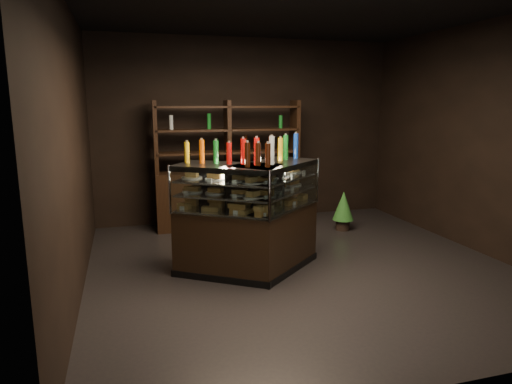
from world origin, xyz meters
TOP-DOWN VIEW (x-y plane):
  - ground at (0.00, 0.00)m, footprint 5.00×5.00m
  - room_shell at (0.00, 0.00)m, footprint 5.02×5.02m
  - display_case at (-0.62, 0.04)m, footprint 1.86×1.23m
  - food_display at (-0.62, 0.04)m, footprint 1.56×0.84m
  - bottles_top at (-0.62, 0.05)m, footprint 1.39×0.70m
  - potted_conifer at (1.24, 1.35)m, footprint 0.33×0.33m
  - back_shelving at (-0.44, 2.05)m, footprint 2.28×0.52m

SIDE VIEW (x-z plane):
  - ground at x=0.00m, z-range 0.00..0.00m
  - potted_conifer at x=1.24m, z-range 0.05..0.75m
  - display_case at x=-0.62m, z-range -0.21..1.09m
  - back_shelving at x=-0.44m, z-range -0.39..1.61m
  - food_display at x=-0.62m, z-range 0.80..1.21m
  - bottles_top at x=-0.62m, z-range 1.28..1.58m
  - room_shell at x=0.00m, z-range 0.44..3.45m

